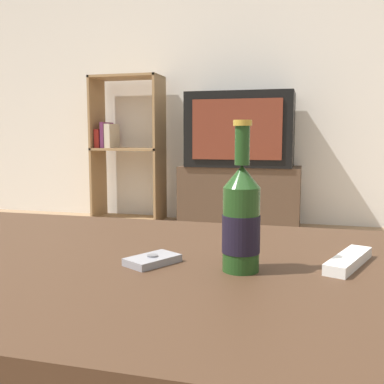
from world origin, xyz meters
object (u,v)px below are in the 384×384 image
(tv_stand, at_px, (240,197))
(beer_bottle, at_px, (241,219))
(bookshelf, at_px, (125,147))
(cell_phone, at_px, (153,260))
(television, at_px, (241,130))
(remote_control, at_px, (349,260))

(tv_stand, bearing_deg, beer_bottle, -81.33)
(bookshelf, xyz_separation_m, beer_bottle, (1.44, -2.83, -0.05))
(beer_bottle, bearing_deg, cell_phone, 179.61)
(television, xyz_separation_m, remote_control, (0.61, -2.69, -0.28))
(bookshelf, bearing_deg, cell_phone, -65.82)
(beer_bottle, bearing_deg, remote_control, 23.15)
(bookshelf, relative_size, beer_bottle, 4.62)
(television, bearing_deg, cell_phone, -84.72)
(tv_stand, distance_m, remote_control, 2.77)
(beer_bottle, bearing_deg, tv_stand, 98.67)
(television, height_order, beer_bottle, television)
(beer_bottle, relative_size, remote_control, 1.49)
(tv_stand, distance_m, television, 0.53)
(tv_stand, height_order, remote_control, remote_control)
(remote_control, bearing_deg, television, 123.18)
(tv_stand, relative_size, television, 1.15)
(cell_phone, bearing_deg, remote_control, 42.38)
(television, relative_size, beer_bottle, 3.08)
(cell_phone, height_order, remote_control, remote_control)
(tv_stand, relative_size, beer_bottle, 3.54)
(beer_bottle, xyz_separation_m, remote_control, (0.19, 0.08, -0.08))
(bookshelf, height_order, cell_phone, bookshelf)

